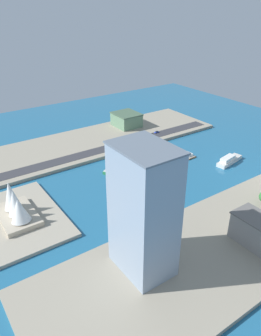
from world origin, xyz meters
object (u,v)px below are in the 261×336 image
(yacht_sleek_gray, at_px, (122,203))
(tower_tall_glass, at_px, (144,212))
(ferry_white_commuter, at_px, (229,160))
(opera_landmark, at_px, (16,206))
(tugboat_red, at_px, (173,178))
(barge_flat_brown, at_px, (181,153))
(ferry_green_doubledeck, at_px, (115,165))
(suv_black, at_px, (147,139))
(sailboat_small_white, at_px, (141,185))
(hatchback_blue, at_px, (157,132))
(traffic_light_waterfront, at_px, (153,135))
(terminal_long_green, at_px, (126,120))

(yacht_sleek_gray, height_order, tower_tall_glass, tower_tall_glass)
(ferry_white_commuter, xyz_separation_m, opera_landmark, (20.87, 164.56, 7.50))
(tugboat_red, bearing_deg, yacht_sleek_gray, 96.93)
(barge_flat_brown, height_order, opera_landmark, opera_landmark)
(ferry_white_commuter, distance_m, barge_flat_brown, 39.92)
(ferry_green_doubledeck, bearing_deg, suv_black, -63.12)
(opera_landmark, bearing_deg, tugboat_red, -98.32)
(ferry_white_commuter, bearing_deg, ferry_green_doubledeck, 60.55)
(sailboat_small_white, height_order, suv_black, sailboat_small_white)
(ferry_white_commuter, bearing_deg, sailboat_small_white, 82.45)
(sailboat_small_white, bearing_deg, ferry_green_doubledeck, -0.37)
(hatchback_blue, relative_size, traffic_light_waterfront, 0.72)
(ferry_white_commuter, height_order, terminal_long_green, terminal_long_green)
(ferry_green_doubledeck, xyz_separation_m, terminal_long_green, (67.75, -56.77, 6.91))
(barge_flat_brown, distance_m, sailboat_small_white, 65.22)
(ferry_white_commuter, relative_size, traffic_light_waterfront, 4.69)
(tugboat_red, distance_m, opera_landmark, 110.20)
(tower_tall_glass, bearing_deg, barge_flat_brown, -50.61)
(ferry_green_doubledeck, distance_m, yacht_sleek_gray, 51.95)
(tugboat_red, distance_m, suv_black, 71.30)
(sailboat_small_white, distance_m, tower_tall_glass, 85.96)
(ferry_green_doubledeck, xyz_separation_m, opera_landmark, (-24.46, 84.29, 7.60))
(yacht_sleek_gray, relative_size, hatchback_blue, 2.96)
(barge_flat_brown, bearing_deg, tower_tall_glass, 129.39)
(ferry_white_commuter, bearing_deg, traffic_light_waterfront, 19.49)
(sailboat_small_white, bearing_deg, terminal_long_green, -29.10)
(barge_flat_brown, xyz_separation_m, terminal_long_green, (78.46, 3.66, 8.06))
(sailboat_small_white, xyz_separation_m, tower_tall_glass, (-64.17, 46.65, 33.10))
(tower_tall_glass, relative_size, hatchback_blue, 13.52)
(hatchback_blue, bearing_deg, opera_landmark, 111.01)
(tower_tall_glass, bearing_deg, ferry_green_doubledeck, -25.37)
(hatchback_blue, bearing_deg, sailboat_small_white, 134.80)
(terminal_long_green, xyz_separation_m, traffic_light_waterfront, (-44.12, 0.91, -2.40))
(ferry_white_commuter, height_order, tower_tall_glass, tower_tall_glass)
(hatchback_blue, bearing_deg, yacht_sleek_gray, 130.92)
(traffic_light_waterfront, bearing_deg, sailboat_small_white, 136.11)
(yacht_sleek_gray, relative_size, opera_landmark, 0.41)
(yacht_sleek_gray, xyz_separation_m, suv_black, (72.02, -74.61, 2.08))
(tower_tall_glass, xyz_separation_m, hatchback_blue, (133.45, -116.42, -30.64))
(suv_black, xyz_separation_m, opera_landmark, (-50.27, 135.19, 6.54))
(barge_flat_brown, xyz_separation_m, suv_black, (36.52, 9.52, 2.22))
(tugboat_red, xyz_separation_m, opera_landmark, (15.90, 108.71, 8.59))
(tower_tall_glass, bearing_deg, ferry_white_commuter, -67.18)
(ferry_green_doubledeck, height_order, yacht_sleek_gray, ferry_green_doubledeck)
(yacht_sleek_gray, relative_size, tower_tall_glass, 0.22)
(barge_flat_brown, bearing_deg, traffic_light_waterfront, 7.59)
(traffic_light_waterfront, bearing_deg, tugboat_red, 153.84)
(ferry_white_commuter, relative_size, ferry_green_doubledeck, 1.16)
(tugboat_red, distance_m, terminal_long_green, 113.12)
(ferry_white_commuter, relative_size, tower_tall_glass, 0.48)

